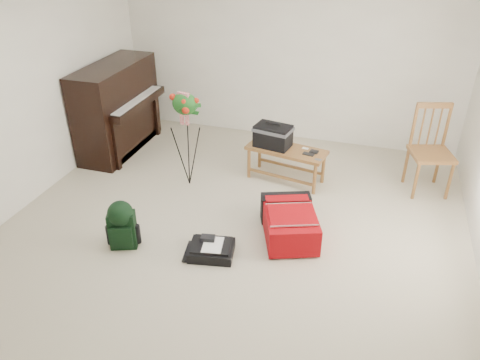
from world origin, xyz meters
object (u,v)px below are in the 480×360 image
(red_suitcase, at_px, (291,220))
(flower_stand, at_px, (187,140))
(black_duffel, at_px, (212,249))
(green_backpack, at_px, (121,223))
(bench, at_px, (277,141))
(piano, at_px, (118,110))
(dining_chair, at_px, (432,151))

(red_suitcase, xyz_separation_m, flower_stand, (-1.46, 0.68, 0.44))
(black_duffel, relative_size, green_backpack, 0.93)
(black_duffel, distance_m, flower_stand, 1.58)
(bench, height_order, red_suitcase, bench)
(red_suitcase, relative_size, black_duffel, 1.87)
(piano, xyz_separation_m, flower_stand, (1.35, -0.67, 0.01))
(red_suitcase, xyz_separation_m, green_backpack, (-1.61, -0.73, 0.12))
(green_backpack, bearing_deg, black_duffel, -11.90)
(piano, distance_m, dining_chair, 4.22)
(piano, distance_m, red_suitcase, 3.15)
(bench, distance_m, flower_stand, 1.12)
(piano, bearing_deg, green_backpack, -60.04)
(black_duffel, xyz_separation_m, green_backpack, (-0.92, -0.14, 0.23))
(red_suitcase, bearing_deg, black_duffel, -160.09)
(red_suitcase, bearing_deg, dining_chair, 24.93)
(piano, bearing_deg, black_duffel, -42.53)
(bench, bearing_deg, red_suitcase, -58.24)
(red_suitcase, bearing_deg, green_backpack, -176.31)
(piano, distance_m, green_backpack, 2.42)
(piano, xyz_separation_m, green_backpack, (1.20, -2.08, -0.30))
(green_backpack, bearing_deg, piano, 99.56)
(piano, bearing_deg, flower_stand, -26.62)
(dining_chair, bearing_deg, red_suitcase, -151.03)
(bench, relative_size, flower_stand, 0.84)
(red_suitcase, bearing_deg, flower_stand, 134.46)
(piano, distance_m, bench, 2.38)
(flower_stand, bearing_deg, dining_chair, 26.33)
(dining_chair, bearing_deg, green_backpack, -160.93)
(dining_chair, bearing_deg, piano, 164.60)
(flower_stand, bearing_deg, green_backpack, -84.43)
(bench, height_order, green_backpack, bench)
(dining_chair, distance_m, green_backpack, 3.73)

